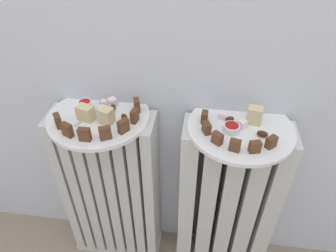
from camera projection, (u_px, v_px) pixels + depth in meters
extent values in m
cube|color=silver|center=(121.00, 239.00, 1.30)|extent=(0.34, 0.13, 0.03)
cube|color=silver|center=(72.00, 184.00, 1.11)|extent=(0.03, 0.13, 0.63)
cube|color=silver|center=(83.00, 186.00, 1.10)|extent=(0.03, 0.13, 0.63)
cube|color=silver|center=(95.00, 187.00, 1.10)|extent=(0.03, 0.13, 0.63)
cube|color=silver|center=(106.00, 188.00, 1.09)|extent=(0.03, 0.13, 0.63)
cube|color=silver|center=(117.00, 189.00, 1.09)|extent=(0.03, 0.13, 0.63)
cube|color=silver|center=(129.00, 190.00, 1.08)|extent=(0.03, 0.13, 0.63)
cube|color=silver|center=(140.00, 192.00, 1.08)|extent=(0.03, 0.13, 0.63)
cube|color=silver|center=(152.00, 193.00, 1.07)|extent=(0.03, 0.13, 0.63)
cube|color=silver|center=(217.00, 251.00, 1.25)|extent=(0.34, 0.13, 0.03)
cube|color=silver|center=(188.00, 197.00, 1.06)|extent=(0.05, 0.13, 0.63)
cube|color=silver|center=(207.00, 199.00, 1.05)|extent=(0.05, 0.13, 0.63)
cube|color=silver|center=(227.00, 201.00, 1.05)|extent=(0.05, 0.13, 0.63)
cube|color=silver|center=(247.00, 203.00, 1.04)|extent=(0.05, 0.13, 0.63)
cube|color=silver|center=(267.00, 205.00, 1.03)|extent=(0.05, 0.13, 0.63)
cylinder|color=white|center=(99.00, 116.00, 0.89)|extent=(0.30, 0.30, 0.01)
cylinder|color=white|center=(240.00, 128.00, 0.85)|extent=(0.30, 0.30, 0.01)
cube|color=#56351E|center=(58.00, 121.00, 0.83)|extent=(0.03, 0.03, 0.04)
cube|color=#56351E|center=(67.00, 130.00, 0.80)|extent=(0.03, 0.03, 0.04)
cube|color=#56351E|center=(84.00, 135.00, 0.79)|extent=(0.03, 0.02, 0.04)
cube|color=#56351E|center=(105.00, 133.00, 0.79)|extent=(0.03, 0.03, 0.04)
cube|color=#56351E|center=(123.00, 126.00, 0.81)|extent=(0.03, 0.03, 0.04)
cube|color=#56351E|center=(135.00, 116.00, 0.85)|extent=(0.02, 0.03, 0.04)
cube|color=#56351E|center=(137.00, 105.00, 0.89)|extent=(0.02, 0.03, 0.04)
cube|color=beige|center=(86.00, 113.00, 0.86)|extent=(0.05, 0.04, 0.04)
cube|color=beige|center=(106.00, 116.00, 0.84)|extent=(0.05, 0.04, 0.05)
cube|color=white|center=(103.00, 110.00, 0.89)|extent=(0.03, 0.03, 0.02)
cube|color=white|center=(112.00, 102.00, 0.92)|extent=(0.03, 0.03, 0.02)
cube|color=white|center=(104.00, 103.00, 0.92)|extent=(0.02, 0.02, 0.02)
ellipsoid|color=#3D1E0F|center=(124.00, 117.00, 0.86)|extent=(0.03, 0.03, 0.02)
ellipsoid|color=#3D1E0F|center=(113.00, 108.00, 0.90)|extent=(0.02, 0.03, 0.02)
cylinder|color=white|center=(85.00, 105.00, 0.91)|extent=(0.04, 0.04, 0.02)
cylinder|color=#B21419|center=(85.00, 103.00, 0.90)|extent=(0.03, 0.03, 0.01)
cube|color=#56351E|center=(204.00, 117.00, 0.85)|extent=(0.02, 0.03, 0.03)
cube|color=#56351E|center=(207.00, 128.00, 0.81)|extent=(0.03, 0.03, 0.03)
cube|color=#56351E|center=(217.00, 138.00, 0.78)|extent=(0.03, 0.03, 0.03)
cube|color=#56351E|center=(235.00, 145.00, 0.76)|extent=(0.03, 0.02, 0.03)
cube|color=#56351E|center=(255.00, 147.00, 0.75)|extent=(0.03, 0.02, 0.03)
cube|color=#56351E|center=(271.00, 142.00, 0.77)|extent=(0.03, 0.03, 0.03)
cube|color=beige|center=(254.00, 115.00, 0.84)|extent=(0.04, 0.04, 0.05)
cube|color=white|center=(242.00, 124.00, 0.84)|extent=(0.03, 0.03, 0.02)
cube|color=white|center=(222.00, 115.00, 0.87)|extent=(0.02, 0.02, 0.02)
ellipsoid|color=#3D1E0F|center=(262.00, 134.00, 0.81)|extent=(0.03, 0.03, 0.02)
ellipsoid|color=#3D1E0F|center=(230.00, 119.00, 0.86)|extent=(0.03, 0.03, 0.02)
cylinder|color=white|center=(231.00, 128.00, 0.82)|extent=(0.05, 0.05, 0.02)
cylinder|color=#B21419|center=(232.00, 127.00, 0.82)|extent=(0.04, 0.04, 0.01)
cube|color=#B7B7BC|center=(84.00, 120.00, 0.86)|extent=(0.04, 0.07, 0.00)
cube|color=#B7B7BC|center=(98.00, 110.00, 0.90)|extent=(0.03, 0.03, 0.00)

